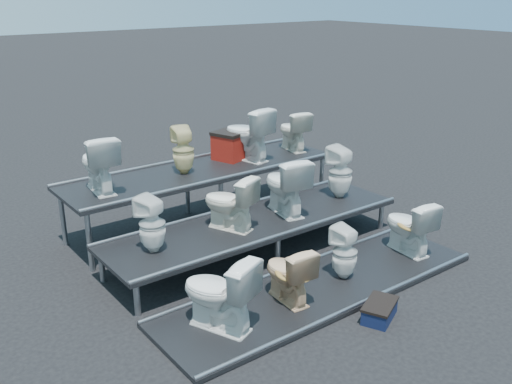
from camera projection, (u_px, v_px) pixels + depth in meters
ground at (255, 252)px, 7.76m from camera, size 80.00×80.00×0.00m
tier_front at (321, 288)px, 6.78m from camera, size 4.20×1.20×0.06m
tier_mid at (255, 237)px, 7.69m from camera, size 4.20×1.20×0.46m
tier_back at (203, 196)px, 8.59m from camera, size 4.20×1.20×0.86m
toilet_0 at (219, 293)px, 5.81m from camera, size 0.73×0.92×0.82m
toilet_1 at (288, 273)px, 6.36m from camera, size 0.42×0.68×0.67m
toilet_2 at (345, 252)px, 6.87m from camera, size 0.34×0.34×0.67m
toilet_3 at (409, 226)px, 7.53m from camera, size 0.48×0.76×0.74m
toilet_4 at (152, 224)px, 6.64m from camera, size 0.40×0.40×0.69m
toilet_5 at (229, 203)px, 7.25m from camera, size 0.65×0.80×0.72m
toilet_6 at (285, 185)px, 7.76m from camera, size 0.59×0.86×0.81m
toilet_7 at (340, 172)px, 8.36m from camera, size 0.37×0.38×0.77m
toilet_8 at (98, 163)px, 7.42m from camera, size 0.51×0.79×0.76m
toilet_9 at (183, 150)px, 8.15m from camera, size 0.38×0.38×0.68m
toilet_10 at (247, 134)px, 8.77m from camera, size 0.61×0.88×0.83m
toilet_11 at (293, 130)px, 9.33m from camera, size 0.48×0.70×0.66m
red_crate at (232, 146)px, 8.91m from camera, size 0.65×0.58×0.39m
step_stool at (379, 312)px, 6.19m from camera, size 0.53×0.44×0.17m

